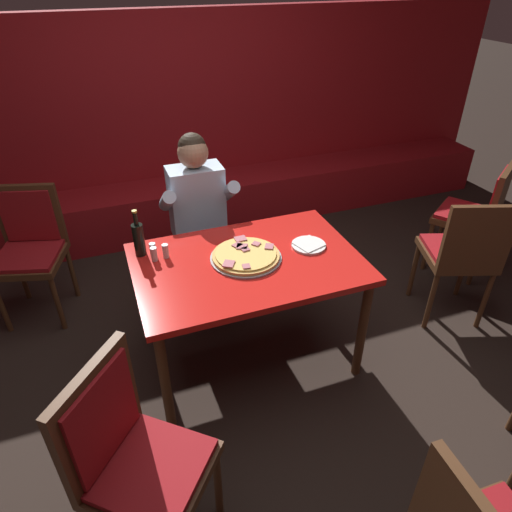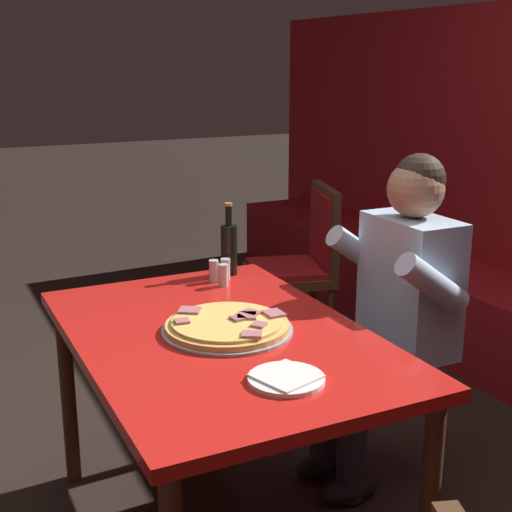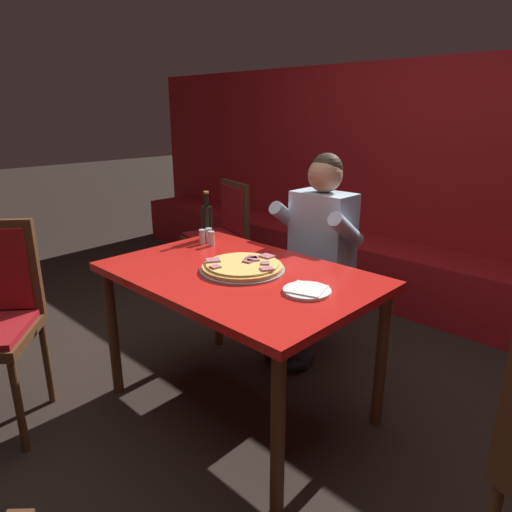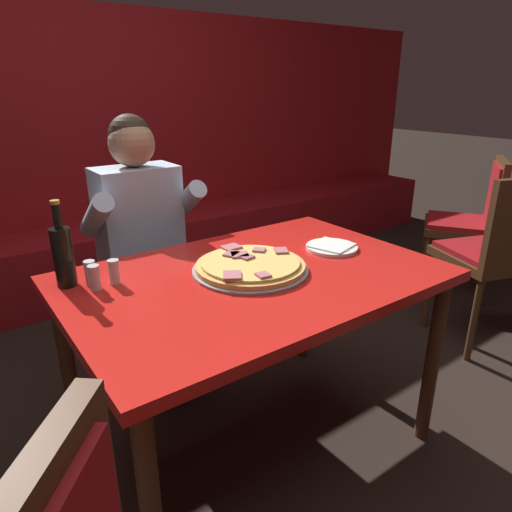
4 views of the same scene
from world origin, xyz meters
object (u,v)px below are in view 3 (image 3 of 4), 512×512
beer_bottle (207,221)px  diner_seated_blue_shirt (314,248)px  plate_white_paper (307,291)px  pizza (242,267)px  shaker_red_pepper_flakes (209,236)px  shaker_oregano (202,237)px  main_dining_table (239,288)px  shaker_parmesan (211,239)px  dining_chair_far_left (222,230)px

beer_bottle → diner_seated_blue_shirt: (0.47, 0.45, -0.17)m
plate_white_paper → diner_seated_blue_shirt: bearing=124.9°
pizza → beer_bottle: beer_bottle is taller
plate_white_paper → shaker_red_pepper_flakes: 0.93m
shaker_oregano → pizza: bearing=-18.1°
shaker_oregano → diner_seated_blue_shirt: diner_seated_blue_shirt is taller
beer_bottle → main_dining_table: bearing=-26.7°
shaker_parmesan → diner_seated_blue_shirt: diner_seated_blue_shirt is taller
beer_bottle → shaker_oregano: beer_bottle is taller
main_dining_table → dining_chair_far_left: dining_chair_far_left is taller
beer_bottle → shaker_oregano: bearing=-55.4°
shaker_oregano → plate_white_paper: bearing=-10.7°
pizza → shaker_oregano: size_ratio=4.88×
shaker_parmesan → dining_chair_far_left: (-0.83, 0.82, -0.24)m
diner_seated_blue_shirt → plate_white_paper: bearing=-55.1°
plate_white_paper → dining_chair_far_left: (-1.67, 1.00, -0.21)m
beer_bottle → shaker_parmesan: size_ratio=3.40×
beer_bottle → pizza: bearing=-24.5°
pizza → shaker_red_pepper_flakes: size_ratio=4.88×
main_dining_table → dining_chair_far_left: 1.63m
beer_bottle → dining_chair_far_left: bearing=133.3°
plate_white_paper → shaker_parmesan: (-0.84, 0.18, 0.03)m
plate_white_paper → shaker_parmesan: bearing=167.8°
pizza → shaker_parmesan: bearing=157.9°
shaker_oregano → main_dining_table: bearing=-20.9°
dining_chair_far_left → plate_white_paper: bearing=-31.0°
beer_bottle → shaker_red_pepper_flakes: bearing=-34.1°
pizza → diner_seated_blue_shirt: bearing=97.5°
dining_chair_far_left → diner_seated_blue_shirt: bearing=-13.8°
plate_white_paper → dining_chair_far_left: size_ratio=0.22×
pizza → plate_white_paper: 0.41m
pizza → dining_chair_far_left: 1.62m
pizza → diner_seated_blue_shirt: 0.72m
shaker_oregano → shaker_red_pepper_flakes: bearing=88.0°
main_dining_table → shaker_parmesan: bearing=155.0°
plate_white_paper → dining_chair_far_left: dining_chair_far_left is taller
pizza → dining_chair_far_left: dining_chair_far_left is taller
main_dining_table → pizza: (-0.00, 0.03, 0.10)m
shaker_red_pepper_flakes → diner_seated_blue_shirt: diner_seated_blue_shirt is taller
shaker_red_pepper_flakes → shaker_parmesan: size_ratio=1.00×
plate_white_paper → shaker_red_pepper_flakes: size_ratio=2.44×
shaker_parmesan → shaker_oregano: 0.07m
shaker_oregano → diner_seated_blue_shirt: (0.41, 0.54, -0.10)m
plate_white_paper → shaker_oregano: size_ratio=2.44×
shaker_parmesan → diner_seated_blue_shirt: size_ratio=0.07×
main_dining_table → dining_chair_far_left: bearing=141.0°
shaker_red_pepper_flakes → shaker_parmesan: (0.07, -0.04, 0.00)m
pizza → shaker_parmesan: 0.47m
shaker_oregano → beer_bottle: bearing=124.6°
beer_bottle → shaker_oregano: 0.13m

